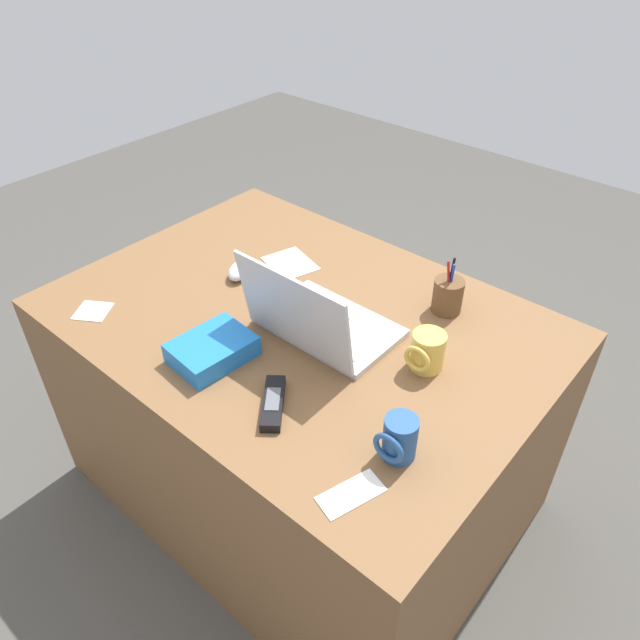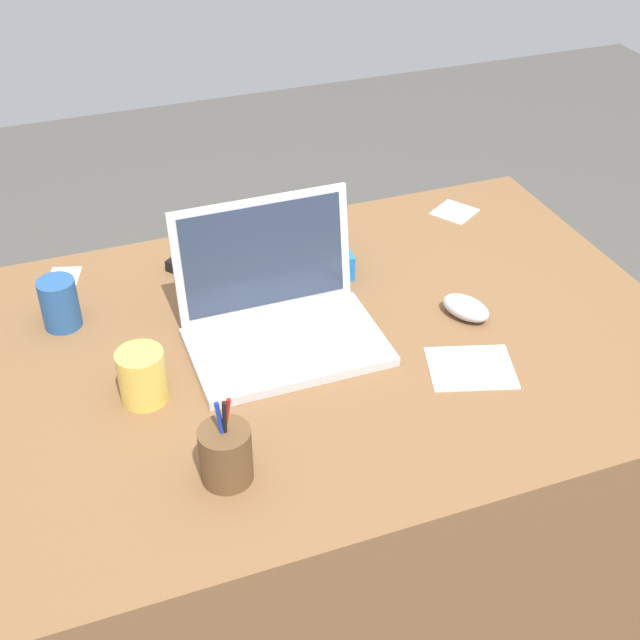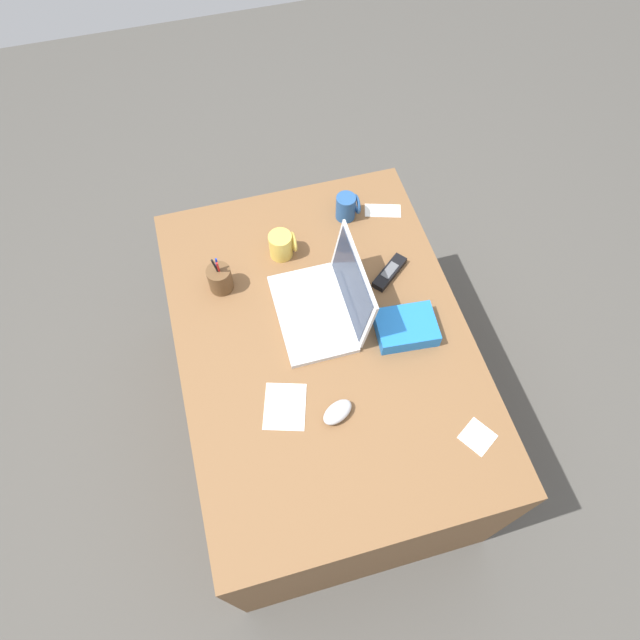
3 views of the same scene
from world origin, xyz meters
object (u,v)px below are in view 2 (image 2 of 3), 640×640
Objects in this scene: computer_mouse at (466,308)px; pen_holder at (226,454)px; snack_bag at (309,251)px; cordless_phone at (202,272)px; coffee_mug_white at (142,375)px; laptop at (279,316)px; coffee_mug_tall at (59,302)px.

computer_mouse is 0.63× the size of pen_holder.
pen_holder is 0.63m from snack_bag.
cordless_phone is 0.78× the size of snack_bag.
pen_holder is (-0.54, -0.25, 0.03)m from computer_mouse.
cordless_phone is 0.57m from pen_holder.
pen_holder reaches higher than coffee_mug_white.
laptop is 0.28m from coffee_mug_white.
coffee_mug_white is 0.65× the size of cordless_phone.
laptop reaches higher than coffee_mug_white.
coffee_mug_tall is at bearing -166.75° from cordless_phone.
snack_bag is at bearing 58.43° from laptop.
cordless_phone is 0.93× the size of pen_holder.
coffee_mug_white is 0.97× the size of coffee_mug_tall.
laptop is 2.19× the size of pen_holder.
cordless_phone is (-0.09, 0.25, -0.04)m from laptop.
laptop is at bearing 59.05° from pen_holder.
coffee_mug_tall is at bearing 110.68° from pen_holder.
laptop is 0.27m from snack_bag.
laptop is at bearing -26.32° from coffee_mug_tall.
pen_holder reaches higher than computer_mouse.
pen_holder is at bearing -100.13° from cordless_phone.
cordless_phone is (0.18, 0.33, -0.04)m from coffee_mug_white.
laptop is 3.61× the size of coffee_mug_white.
cordless_phone is at bearing 174.22° from snack_bag.
cordless_phone is (0.29, 0.07, -0.04)m from coffee_mug_tall.
coffee_mug_tall is at bearing 153.68° from laptop.
laptop reaches higher than cordless_phone.
snack_bag is at bearing 4.98° from coffee_mug_tall.
snack_bag is (0.51, 0.04, -0.02)m from coffee_mug_tall.
coffee_mug_white reaches higher than snack_bag.
coffee_mug_tall reaches higher than cordless_phone.
laptop reaches higher than snack_bag.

